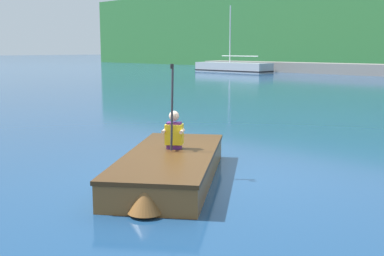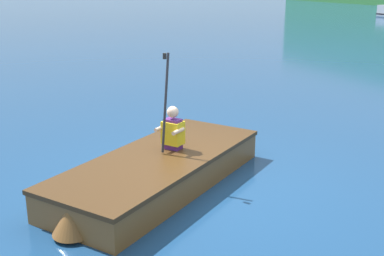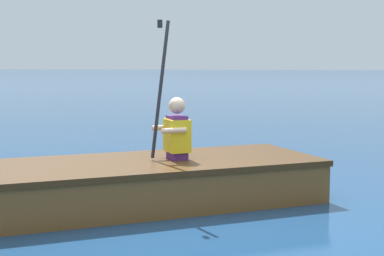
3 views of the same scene
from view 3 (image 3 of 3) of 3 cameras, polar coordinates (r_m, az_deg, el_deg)
The scene contains 3 objects.
ground_plane at distance 5.72m, azimuth -1.20°, elevation -8.19°, with size 300.00×300.00×0.00m, color navy.
rowboat_foreground at distance 6.01m, azimuth -5.16°, elevation -5.05°, with size 3.24×3.72×0.44m.
person_paddler at distance 6.06m, azimuth -1.56°, elevation -0.25°, with size 0.45×0.45×1.42m.
Camera 3 is at (5.34, 1.49, 1.42)m, focal length 55.00 mm.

